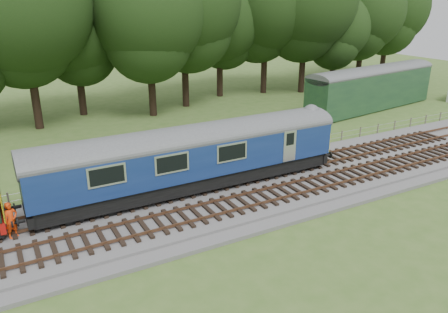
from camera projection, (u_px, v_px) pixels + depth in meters
ground at (269, 188)px, 26.46m from camera, size 120.00×120.00×0.00m
ballast at (269, 185)px, 26.40m from camera, size 70.00×7.00×0.35m
track_north at (257, 174)px, 27.47m from camera, size 67.20×2.40×0.21m
track_south at (285, 191)px, 25.00m from camera, size 67.20×2.40×0.21m
fence at (232, 164)px, 30.16m from camera, size 64.00×0.12×1.00m
tree_line at (147, 110)px, 44.54m from camera, size 70.00×8.00×18.00m
dmu_railcar at (192, 153)px, 24.71m from camera, size 18.05×2.86×3.88m
worker at (11, 220)px, 20.10m from camera, size 0.77×0.67×1.76m
parked_coach at (372, 86)px, 44.17m from camera, size 17.00×5.19×4.28m
shed at (348, 86)px, 48.98m from camera, size 3.98×3.98×2.88m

